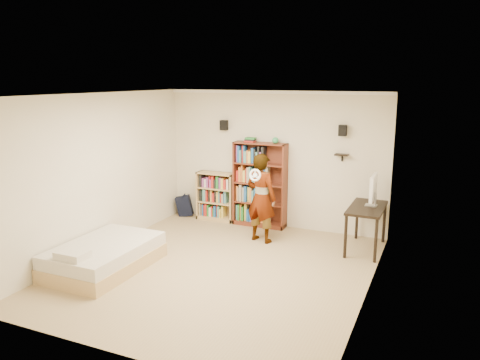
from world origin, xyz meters
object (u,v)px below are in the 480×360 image
object	(u,v)px
low_bookshelf	(216,196)
daybed	(104,253)
person	(261,198)
tall_bookshelf	(260,185)
computer_desk	(366,228)

from	to	relation	value
low_bookshelf	daybed	distance (m)	3.08
low_bookshelf	person	distance (m)	1.61
tall_bookshelf	computer_desk	xyz separation A→B (m)	(2.18, -0.53, -0.46)
low_bookshelf	daybed	world-z (taller)	low_bookshelf
tall_bookshelf	daybed	size ratio (longest dim) A/B	0.95
computer_desk	person	world-z (taller)	person
computer_desk	daybed	bearing A→B (deg)	-145.15
computer_desk	person	bearing A→B (deg)	-170.19
low_bookshelf	daybed	bearing A→B (deg)	-98.14
low_bookshelf	person	xyz separation A→B (m)	(1.34, -0.85, 0.31)
tall_bookshelf	computer_desk	distance (m)	2.29
tall_bookshelf	person	xyz separation A→B (m)	(0.36, -0.84, -0.03)
low_bookshelf	person	world-z (taller)	person
computer_desk	person	distance (m)	1.90
tall_bookshelf	low_bookshelf	distance (m)	1.04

